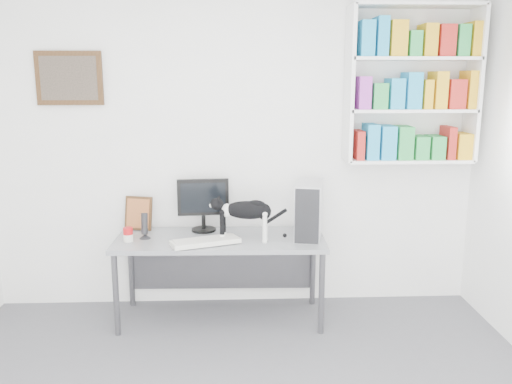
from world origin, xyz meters
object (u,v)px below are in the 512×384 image
desk (221,279)px  soup_can (128,234)px  keyboard (205,242)px  cat (246,220)px  monitor (203,205)px  leaning_print (139,213)px  bookshelf (412,85)px  speaker (145,225)px  pc_tower (309,210)px

desk → soup_can: size_ratio=15.03×
keyboard → cat: 0.35m
monitor → leaning_print: 0.54m
desk → bookshelf: bearing=9.7°
bookshelf → desk: (-1.52, -0.22, -1.51)m
desk → speaker: speaker is taller
pc_tower → cat: size_ratio=0.81×
monitor → speaker: monitor is taller
leaning_print → pc_tower: bearing=4.0°
desk → leaning_print: 0.87m
speaker → leaning_print: (-0.09, 0.26, 0.04)m
bookshelf → monitor: 1.91m
leaning_print → cat: bearing=-7.6°
monitor → soup_can: bearing=-159.3°
keyboard → cat: (0.31, 0.07, 0.14)m
leaning_print → soup_can: (-0.03, -0.33, -0.09)m
keyboard → leaning_print: (-0.56, 0.42, 0.12)m
desk → soup_can: 0.81m
keyboard → bookshelf: bearing=-6.6°
bookshelf → pc_tower: bookshelf is taller
monitor → cat: monitor is taller
monitor → pc_tower: bearing=-17.0°
desk → keyboard: (-0.11, -0.16, 0.36)m
leaning_print → desk: bearing=-7.2°
keyboard → cat: cat is taller
speaker → cat: cat is taller
speaker → soup_can: (-0.12, -0.07, -0.05)m
pc_tower → leaning_print: bearing=-177.9°
monitor → leaning_print: size_ratio=1.55×
desk → keyboard: size_ratio=3.19×
bookshelf → pc_tower: bearing=-166.1°
monitor → leaning_print: monitor is taller
monitor → cat: (0.34, -0.29, -0.06)m
pc_tower → desk: bearing=-166.4°
pc_tower → soup_can: 1.41m
pc_tower → soup_can: (-1.40, -0.08, -0.16)m
pc_tower → leaning_print: (-1.37, 0.25, -0.07)m
desk → pc_tower: size_ratio=3.78×
cat → speaker: bearing=-177.3°
speaker → keyboard: bearing=-15.2°
speaker → leaning_print: bearing=113.0°
desk → speaker: 0.73m
desk → soup_can: (-0.70, -0.06, 0.39)m
cat → desk: bearing=166.3°
keyboard → speaker: bearing=141.2°
desk → cat: 0.55m
monitor → keyboard: monitor is taller
soup_can → pc_tower: bearing=3.1°
leaning_print → soup_can: size_ratio=2.63×
speaker → cat: size_ratio=0.40×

